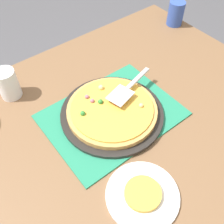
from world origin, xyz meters
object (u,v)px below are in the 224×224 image
object	(u,v)px
served_slice_left	(143,193)
pizza	(112,110)
pizza_pan	(112,113)
cup_far	(8,84)
pizza_server	(128,88)
plate_near_left	(142,195)
cup_near	(176,13)

from	to	relation	value
served_slice_left	pizza	bearing A→B (deg)	-111.72
pizza_pan	served_slice_left	size ratio (longest dim) A/B	3.45
pizza_pan	cup_far	bearing A→B (deg)	-52.95
cup_far	pizza_server	world-z (taller)	cup_far
pizza_pan	served_slice_left	bearing A→B (deg)	68.25
served_slice_left	cup_far	size ratio (longest dim) A/B	0.92
served_slice_left	plate_near_left	bearing A→B (deg)	0.00
pizza_pan	pizza	bearing A→B (deg)	-98.81
pizza_pan	pizza	world-z (taller)	pizza
plate_near_left	cup_near	xyz separation A→B (m)	(-0.76, -0.59, 0.06)
served_slice_left	cup_near	bearing A→B (deg)	-142.15
pizza	plate_near_left	size ratio (longest dim) A/B	1.50
cup_near	pizza_server	world-z (taller)	cup_near
cup_far	pizza_server	distance (m)	0.46
pizza	served_slice_left	xyz separation A→B (m)	(0.12, 0.30, -0.01)
plate_near_left	pizza_server	xyz separation A→B (m)	(-0.21, -0.32, 0.06)
plate_near_left	cup_far	xyz separation A→B (m)	(0.13, -0.63, 0.06)
cup_near	cup_far	bearing A→B (deg)	-2.53
cup_near	cup_far	xyz separation A→B (m)	(0.89, -0.04, 0.00)
cup_far	served_slice_left	bearing A→B (deg)	101.61
cup_near	pizza_server	size ratio (longest dim) A/B	0.51
plate_near_left	cup_near	bearing A→B (deg)	-142.15
cup_near	cup_far	world-z (taller)	same
served_slice_left	pizza_server	bearing A→B (deg)	-123.43
pizza	pizza_server	distance (m)	0.10
pizza	cup_near	bearing A→B (deg)	-155.64
pizza	cup_near	xyz separation A→B (m)	(-0.64, -0.29, 0.03)
pizza_pan	served_slice_left	world-z (taller)	served_slice_left
pizza	cup_near	distance (m)	0.70
plate_near_left	served_slice_left	distance (m)	0.01
pizza_pan	plate_near_left	xyz separation A→B (m)	(0.12, 0.30, -0.01)
cup_near	pizza_server	distance (m)	0.60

